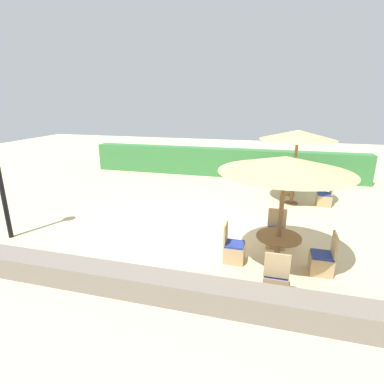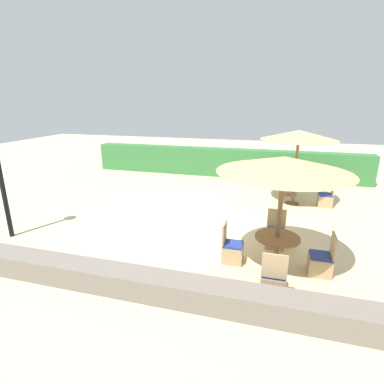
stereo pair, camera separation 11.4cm
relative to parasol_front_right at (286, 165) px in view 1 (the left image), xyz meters
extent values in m
plane|color=beige|center=(-2.52, 1.51, -2.31)|extent=(40.00, 40.00, 0.00)
cube|color=#387A3D|center=(-2.52, 7.93, -1.65)|extent=(13.00, 0.70, 1.33)
cube|color=slate|center=(-2.52, -1.73, -2.08)|extent=(10.00, 0.56, 0.46)
cylinder|color=black|center=(-6.95, -0.34, -0.81)|extent=(0.12, 0.12, 3.00)
cylinder|color=brown|center=(0.00, 0.00, -1.11)|extent=(0.10, 0.10, 2.41)
cone|color=tan|center=(0.00, 0.00, 0.01)|extent=(2.74, 2.74, 0.32)
cylinder|color=brown|center=(0.00, 0.00, -2.30)|extent=(0.48, 0.48, 0.03)
cylinder|color=brown|center=(0.00, 0.00, -1.97)|extent=(0.12, 0.12, 0.69)
cylinder|color=brown|center=(0.00, 0.00, -1.61)|extent=(0.96, 0.96, 0.04)
cube|color=tan|center=(0.91, -0.05, -2.11)|extent=(0.46, 0.46, 0.40)
cube|color=#233893|center=(0.91, -0.05, -1.89)|extent=(0.42, 0.42, 0.05)
cube|color=tan|center=(1.12, -0.05, -1.62)|extent=(0.04, 0.46, 0.48)
cube|color=tan|center=(-0.04, -0.99, -2.11)|extent=(0.46, 0.46, 0.40)
cube|color=#233893|center=(-0.04, -0.99, -1.89)|extent=(0.42, 0.42, 0.05)
cube|color=tan|center=(-0.04, -1.20, -1.62)|extent=(0.46, 0.04, 0.48)
cube|color=tan|center=(-0.95, -0.03, -2.11)|extent=(0.46, 0.46, 0.40)
cube|color=#233893|center=(-0.95, -0.03, -1.89)|extent=(0.42, 0.42, 0.05)
cube|color=tan|center=(-1.16, -0.03, -1.62)|extent=(0.04, 0.46, 0.48)
cube|color=tan|center=(-0.02, 0.98, -2.11)|extent=(0.46, 0.46, 0.40)
cube|color=#233893|center=(-0.02, 0.98, -1.89)|extent=(0.42, 0.42, 0.05)
cube|color=tan|center=(-0.02, 1.19, -1.62)|extent=(0.46, 0.04, 0.48)
cylinder|color=brown|center=(0.53, 4.49, -1.05)|extent=(0.10, 0.10, 2.52)
cone|color=tan|center=(0.53, 4.49, 0.13)|extent=(2.53, 2.53, 0.32)
cylinder|color=brown|center=(0.53, 4.49, -2.30)|extent=(0.48, 0.48, 0.03)
cylinder|color=brown|center=(0.53, 4.49, -1.96)|extent=(0.12, 0.12, 0.71)
cylinder|color=brown|center=(0.53, 4.49, -1.58)|extent=(1.18, 1.18, 0.04)
cube|color=tan|center=(1.60, 4.53, -2.11)|extent=(0.46, 0.46, 0.40)
cube|color=#233893|center=(1.60, 4.53, -1.89)|extent=(0.42, 0.42, 0.05)
cube|color=tan|center=(1.81, 4.53, -1.62)|extent=(0.04, 0.46, 0.48)
cube|color=tan|center=(0.47, 5.58, -2.11)|extent=(0.46, 0.46, 0.40)
cube|color=#233893|center=(0.47, 5.58, -1.89)|extent=(0.42, 0.42, 0.05)
cube|color=tan|center=(0.47, 5.79, -1.62)|extent=(0.46, 0.04, 0.48)
camera|label=1|loc=(-0.30, -6.22, 1.26)|focal=28.00mm
camera|label=2|loc=(-0.19, -6.19, 1.26)|focal=28.00mm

